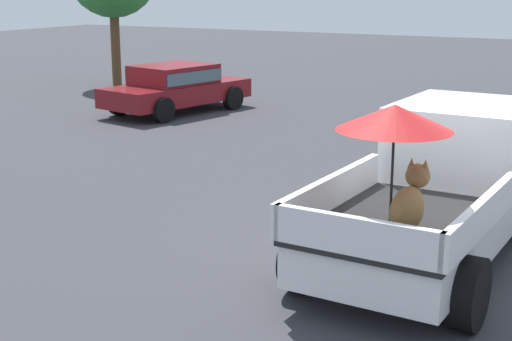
% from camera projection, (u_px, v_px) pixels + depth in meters
% --- Properties ---
extents(ground_plane, '(80.00, 80.00, 0.00)m').
position_uv_depth(ground_plane, '(430.00, 260.00, 9.90)').
color(ground_plane, '#38383D').
extents(pickup_truck_main, '(5.13, 2.45, 2.31)m').
position_uv_depth(pickup_truck_main, '(444.00, 182.00, 10.00)').
color(pickup_truck_main, black).
rests_on(pickup_truck_main, ground).
extents(parked_sedan_near, '(4.57, 2.63, 1.33)m').
position_uv_depth(parked_sedan_near, '(176.00, 86.00, 20.76)').
color(parked_sedan_near, black).
rests_on(parked_sedan_near, ground).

